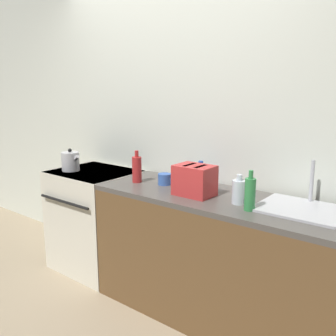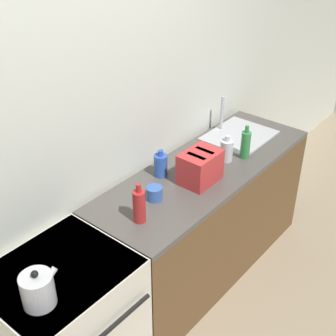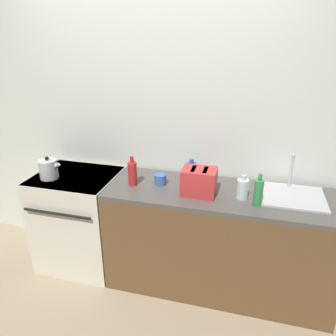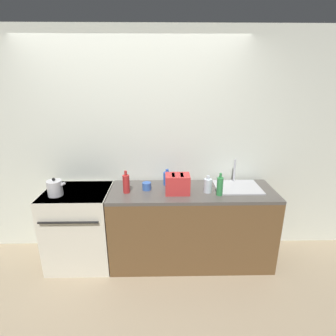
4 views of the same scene
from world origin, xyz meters
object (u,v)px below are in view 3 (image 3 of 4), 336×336
stove (80,218)px  bottle_blue (191,171)px  toaster (199,182)px  bottle_green (258,192)px  kettle (49,169)px  bottle_red (132,173)px  bottle_clear (242,189)px  cup_blue (160,179)px

stove → bottle_blue: bottle_blue is taller
toaster → bottle_green: bearing=-8.3°
kettle → bottle_red: size_ratio=0.80×
bottle_clear → bottle_green: (0.11, -0.08, 0.02)m
bottle_green → bottle_clear: bearing=145.3°
stove → cup_blue: bearing=2.1°
cup_blue → toaster: bearing=-15.4°
stove → bottle_blue: size_ratio=4.80×
stove → cup_blue: (0.77, 0.03, 0.48)m
toaster → cup_blue: (-0.33, 0.09, -0.06)m
kettle → bottle_clear: 1.61m
kettle → bottle_green: bearing=-0.8°
kettle → cup_blue: bearing=7.9°
kettle → bottle_blue: size_ratio=1.06×
kettle → bottle_blue: kettle is taller
toaster → cup_blue: size_ratio=2.65×
stove → cup_blue: cup_blue is taller
stove → bottle_red: bearing=-4.7°
toaster → bottle_clear: 0.33m
cup_blue → kettle: bearing=-172.1°
bottle_red → cup_blue: 0.23m
stove → bottle_green: size_ratio=3.66×
kettle → bottle_red: bearing=4.6°
toaster → bottle_green: bottle_green is taller
bottle_blue → bottle_red: bearing=-153.8°
stove → bottle_green: 1.64m
toaster → cup_blue: bearing=164.6°
kettle → cup_blue: kettle is taller
bottle_clear → cup_blue: bottle_clear is taller
bottle_red → bottle_green: (0.99, -0.08, -0.00)m
bottle_green → cup_blue: (-0.77, 0.16, -0.06)m
bottle_red → cup_blue: bearing=19.1°
bottle_clear → bottle_green: size_ratio=0.77×
bottle_clear → bottle_green: 0.14m
stove → bottle_red: bottle_red is taller
stove → bottle_green: (1.54, -0.13, 0.54)m
bottle_blue → cup_blue: bottle_blue is taller
bottle_green → cup_blue: 0.79m
bottle_blue → cup_blue: (-0.23, -0.14, -0.04)m
stove → bottle_blue: 1.13m
cup_blue → bottle_green: bearing=-11.4°
stove → toaster: size_ratio=3.46×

